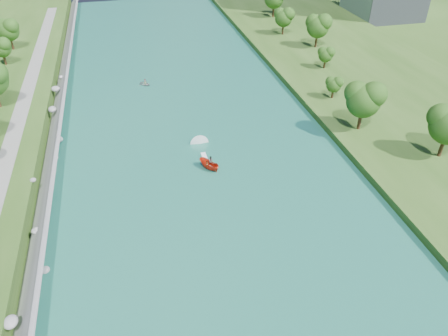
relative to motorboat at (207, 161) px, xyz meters
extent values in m
plane|color=#2D5119|center=(-1.60, -15.26, -0.86)|extent=(260.00, 260.00, 0.00)
cube|color=#17594C|center=(-1.60, 4.74, -0.81)|extent=(55.00, 240.00, 0.10)
cube|color=#2D5119|center=(47.90, 4.74, -0.11)|extent=(44.00, 240.00, 1.50)
cube|color=slate|center=(-27.45, 4.74, 0.94)|extent=(3.54, 236.00, 4.05)
ellipsoid|color=gray|center=(-28.57, -29.63, 2.21)|extent=(1.61, 1.92, 1.04)
ellipsoid|color=gray|center=(-26.40, -19.60, -0.75)|extent=(1.20, 1.36, 0.86)
ellipsoid|color=gray|center=(-27.78, -13.27, 1.00)|extent=(1.46, 1.32, 0.86)
ellipsoid|color=gray|center=(-29.01, -2.68, 2.67)|extent=(0.97, 0.93, 0.68)
ellipsoid|color=gray|center=(-26.85, 6.97, 0.46)|extent=(1.25, 1.16, 0.92)
ellipsoid|color=gray|center=(-26.79, 14.47, -0.09)|extent=(1.76, 1.71, 1.10)
ellipsoid|color=gray|center=(-28.10, 23.23, 2.32)|extent=(1.62, 1.96, 1.19)
ellipsoid|color=gray|center=(-28.26, 34.16, 2.14)|extent=(1.89, 2.01, 1.21)
ellipsoid|color=gray|center=(-27.71, 42.31, 1.62)|extent=(1.01, 1.24, 0.77)
cube|color=gray|center=(-34.10, 4.74, 2.69)|extent=(3.00, 200.00, 0.10)
ellipsoid|color=#2A4B14|center=(-41.27, 51.28, 6.77)|extent=(4.95, 4.95, 8.25)
ellipsoid|color=#2A4B14|center=(-41.16, 62.84, 7.57)|extent=(5.91, 5.91, 9.85)
ellipsoid|color=#2A4B14|center=(41.06, -9.13, 6.62)|extent=(7.17, 7.17, 11.96)
ellipsoid|color=#2A4B14|center=(31.56, 3.36, 6.59)|extent=(7.13, 7.13, 11.88)
ellipsoid|color=#2A4B14|center=(32.65, 17.76, 3.67)|extent=(3.63, 3.63, 6.05)
ellipsoid|color=#2A4B14|center=(38.44, 34.81, 3.97)|extent=(3.99, 3.99, 6.65)
ellipsoid|color=#2A4B14|center=(42.72, 50.26, 6.25)|extent=(6.73, 6.73, 11.21)
ellipsoid|color=#2A4B14|center=(37.42, 63.64, 5.45)|extent=(5.77, 5.77, 9.61)
imported|color=red|center=(-0.03, -1.30, 0.10)|extent=(3.88, 4.58, 1.71)
imported|color=#66605B|center=(-0.43, -1.70, 0.37)|extent=(0.66, 0.55, 1.56)
imported|color=#66605B|center=(0.47, -0.80, 0.50)|extent=(0.99, 0.84, 1.81)
cube|color=white|center=(-0.03, 1.70, -0.73)|extent=(0.90, 5.00, 0.06)
imported|color=gray|center=(-7.77, 38.15, -0.44)|extent=(3.71, 3.77, 0.64)
imported|color=#66605B|center=(-7.77, 38.15, 0.15)|extent=(0.68, 0.49, 1.31)
camera|label=1|loc=(-12.59, -64.49, 43.85)|focal=35.00mm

